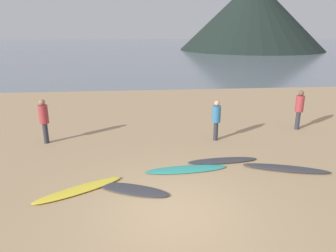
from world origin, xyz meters
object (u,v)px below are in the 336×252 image
surfboard_2 (186,169)px  person_1 (216,117)px  surfboard_0 (79,189)px  surfboard_4 (286,168)px  surfboard_1 (133,190)px  person_0 (44,118)px  person_2 (299,107)px  surfboard_3 (223,161)px

surfboard_2 → person_1: (1.56, 2.61, 0.91)m
surfboard_0 → person_1: bearing=7.0°
surfboard_2 → surfboard_4: size_ratio=0.98×
person_1 → surfboard_2: bearing=-65.2°
surfboard_1 → person_0: (-3.34, 4.06, 0.97)m
surfboard_2 → surfboard_4: 3.11m
surfboard_4 → person_2: bearing=77.6°
surfboard_4 → person_1: 3.39m
surfboard_3 → person_1: size_ratio=1.47×
person_2 → surfboard_2: bearing=22.1°
surfboard_1 → person_1: person_1 is taller
person_2 → surfboard_1: bearing=22.4°
surfboard_1 → person_0: person_0 is taller
surfboard_2 → person_2: size_ratio=1.51×
surfboard_0 → person_0: person_0 is taller
surfboard_0 → surfboard_1: bearing=-35.9°
surfboard_4 → person_1: size_ratio=1.64×
surfboard_0 → surfboard_2: surfboard_0 is taller
surfboard_1 → surfboard_4: 4.81m
surfboard_0 → person_2: 9.75m
person_2 → surfboard_3: bearing=25.2°
surfboard_2 → person_0: (-4.98, 2.92, 0.98)m
person_1 → surfboard_3: bearing=-41.7°
surfboard_4 → person_0: person_0 is taller
surfboard_0 → surfboard_4: (6.19, 0.73, 0.00)m
surfboard_3 → surfboard_0: bearing=-163.6°
surfboard_0 → person_2: bearing=-2.3°
surfboard_3 → person_0: person_0 is taller
surfboard_2 → person_0: bearing=145.5°
surfboard_2 → surfboard_4: surfboard_4 is taller
surfboard_3 → person_2: (4.13, 3.10, 0.97)m
surfboard_3 → person_1: person_1 is taller
surfboard_4 → person_2: size_ratio=1.53×
person_0 → surfboard_3: bearing=178.9°
surfboard_3 → person_1: 2.29m
surfboard_2 → surfboard_3: bearing=18.1°
surfboard_0 → surfboard_2: size_ratio=0.97×
surfboard_4 → person_1: bearing=136.4°
surfboard_1 → surfboard_3: surfboard_3 is taller
surfboard_3 → surfboard_2: bearing=-160.8°
surfboard_1 → person_0: bearing=152.8°
surfboard_2 → surfboard_0: bearing=-166.0°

